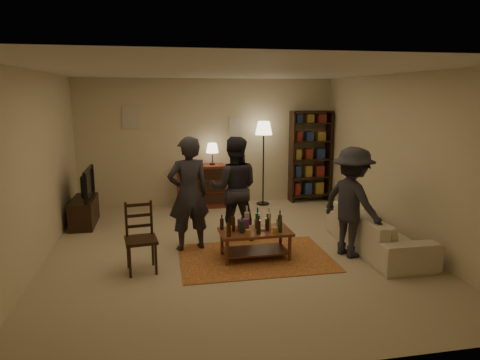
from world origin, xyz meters
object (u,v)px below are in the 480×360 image
object	(u,v)px
floor_lamp	(264,134)
person_right	(234,188)
person_left	(189,194)
dresser	(201,185)
person_by_sofa	(352,202)
dining_chair	(140,235)
bookshelf	(310,155)
coffee_table	(254,233)
sofa	(377,231)
tv_stand	(84,205)

from	to	relation	value
floor_lamp	person_right	bearing A→B (deg)	-115.97
floor_lamp	person_left	distance (m)	3.12
dresser	person_left	world-z (taller)	person_left
person_by_sofa	floor_lamp	bearing A→B (deg)	-12.77
dining_chair	bookshelf	xyz separation A→B (m)	(3.60, 3.28, 0.53)
person_by_sofa	person_left	bearing A→B (deg)	50.61
coffee_table	bookshelf	world-z (taller)	bookshelf
bookshelf	person_by_sofa	xyz separation A→B (m)	(-0.55, -3.31, -0.22)
coffee_table	person_by_sofa	distance (m)	1.50
person_right	coffee_table	bearing A→B (deg)	108.84
coffee_table	sofa	size ratio (longest dim) A/B	0.50
person_right	sofa	bearing A→B (deg)	165.64
bookshelf	sofa	xyz separation A→B (m)	(-0.05, -3.18, -0.73)
dining_chair	sofa	world-z (taller)	dining_chair
dresser	person_left	distance (m)	2.61
coffee_table	person_by_sofa	xyz separation A→B (m)	(1.43, -0.15, 0.43)
bookshelf	person_by_sofa	size ratio (longest dim) A/B	1.24
coffee_table	person_by_sofa	world-z (taller)	person_by_sofa
floor_lamp	sofa	xyz separation A→B (m)	(1.06, -3.05, -1.24)
dining_chair	person_by_sofa	size ratio (longest dim) A/B	0.59
coffee_table	bookshelf	size ratio (longest dim) A/B	0.52
person_left	dresser	bearing A→B (deg)	-111.64
floor_lamp	person_by_sofa	world-z (taller)	floor_lamp
coffee_table	dining_chair	world-z (taller)	dining_chair
coffee_table	person_left	xyz separation A→B (m)	(-0.91, 0.55, 0.50)
floor_lamp	person_right	world-z (taller)	floor_lamp
tv_stand	person_left	xyz separation A→B (m)	(1.81, -1.62, 0.50)
coffee_table	person_by_sofa	bearing A→B (deg)	-6.04
sofa	person_by_sofa	world-z (taller)	person_by_sofa
dining_chair	bookshelf	world-z (taller)	bookshelf
coffee_table	tv_stand	bearing A→B (deg)	141.29
coffee_table	sofa	xyz separation A→B (m)	(1.93, -0.03, -0.08)
tv_stand	person_left	distance (m)	2.48
coffee_table	dresser	world-z (taller)	dresser
dresser	bookshelf	size ratio (longest dim) A/B	0.67
dresser	floor_lamp	world-z (taller)	floor_lamp
dining_chair	bookshelf	bearing A→B (deg)	34.83
dresser	floor_lamp	size ratio (longest dim) A/B	0.75
sofa	dresser	bearing A→B (deg)	37.54
coffee_table	dresser	bearing A→B (deg)	98.46
dining_chair	person_left	world-z (taller)	person_left
person_by_sofa	person_right	bearing A→B (deg)	32.16
bookshelf	person_right	bearing A→B (deg)	-133.77
dining_chair	floor_lamp	size ratio (longest dim) A/B	0.53
person_by_sofa	bookshelf	bearing A→B (deg)	-32.06
coffee_table	bookshelf	bearing A→B (deg)	57.89
bookshelf	floor_lamp	world-z (taller)	bookshelf
tv_stand	floor_lamp	size ratio (longest dim) A/B	0.58
bookshelf	floor_lamp	xyz separation A→B (m)	(-1.10, -0.13, 0.51)
dresser	person_right	size ratio (longest dim) A/B	0.80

